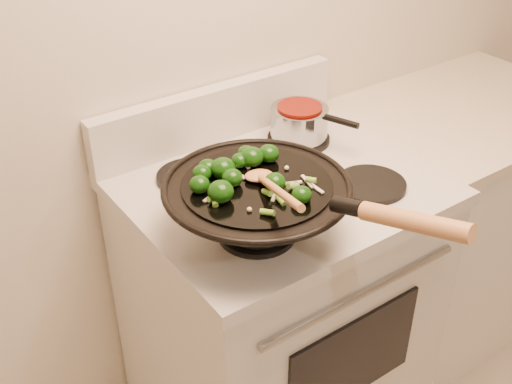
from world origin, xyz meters
TOP-DOWN VIEW (x-y plane):
  - stove at (-0.17, 1.17)m, footprint 0.78×0.67m
  - counter_unit at (0.62, 1.20)m, footprint 0.85×0.62m
  - wok at (-0.35, 1.01)m, footprint 0.42×0.69m
  - stirfry at (-0.37, 1.05)m, footprint 0.25×0.25m
  - wooden_spoon at (-0.36, 0.96)m, footprint 0.13×0.29m
  - saucepan at (0.01, 1.32)m, footprint 0.16×0.26m

SIDE VIEW (x-z plane):
  - counter_unit at x=0.62m, z-range 0.00..0.91m
  - stove at x=-0.17m, z-range -0.07..1.01m
  - saucepan at x=0.01m, z-range 0.93..1.03m
  - wok at x=-0.35m, z-range 0.88..1.13m
  - stirfry at x=-0.37m, z-range 1.05..1.10m
  - wooden_spoon at x=-0.36m, z-range 1.04..1.15m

